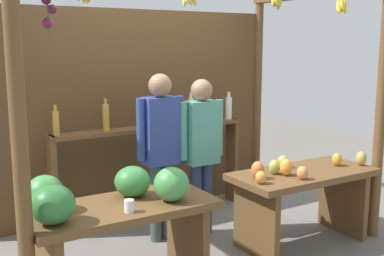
% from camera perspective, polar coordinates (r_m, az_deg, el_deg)
% --- Properties ---
extents(ground_plane, '(12.00, 12.00, 0.00)m').
position_cam_1_polar(ground_plane, '(4.78, -1.17, -12.95)').
color(ground_plane, slate).
rests_on(ground_plane, ground).
extents(market_stall, '(3.40, 1.95, 2.48)m').
position_cam_1_polar(market_stall, '(4.82, -3.97, 4.72)').
color(market_stall, brown).
rests_on(market_stall, ground).
extents(fruit_counter_left, '(1.38, 0.64, 0.97)m').
position_cam_1_polar(fruit_counter_left, '(3.57, -9.34, -9.94)').
color(fruit_counter_left, brown).
rests_on(fruit_counter_left, ground).
extents(fruit_counter_right, '(1.38, 0.64, 0.86)m').
position_cam_1_polar(fruit_counter_right, '(4.58, 12.97, -7.04)').
color(fruit_counter_right, brown).
rests_on(fruit_counter_right, ground).
extents(bottle_shelf_unit, '(2.18, 0.22, 1.34)m').
position_cam_1_polar(bottle_shelf_unit, '(5.14, -4.78, -2.12)').
color(bottle_shelf_unit, brown).
rests_on(bottle_shelf_unit, ground).
extents(vendor_man, '(0.48, 0.22, 1.60)m').
position_cam_1_polar(vendor_man, '(4.47, -3.76, -1.72)').
color(vendor_man, '#3A4A44').
rests_on(vendor_man, ground).
extents(vendor_woman, '(0.48, 0.21, 1.54)m').
position_cam_1_polar(vendor_woman, '(4.61, 1.14, -1.87)').
color(vendor_woman, navy).
rests_on(vendor_woman, ground).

